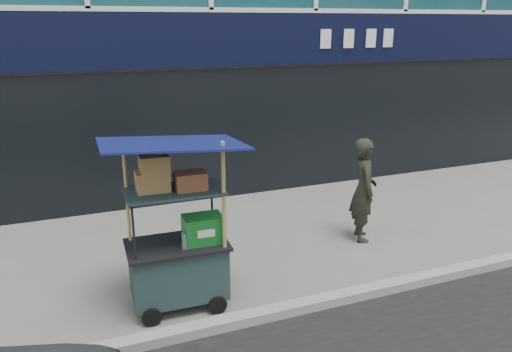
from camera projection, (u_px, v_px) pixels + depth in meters
name	position (u px, v px, depth m)	size (l,w,h in m)	color
ground	(311.00, 298.00, 6.03)	(80.00, 80.00, 0.00)	slate
curb	(319.00, 302.00, 5.84)	(80.00, 0.18, 0.12)	gray
vendor_cart	(179.00, 249.00, 5.69)	(1.55, 1.12, 2.05)	#1C2F30
vendor_man	(364.00, 190.00, 7.49)	(0.58, 0.38, 1.58)	black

